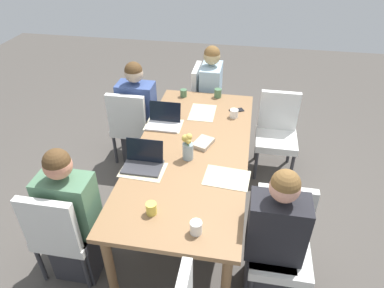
{
  "coord_description": "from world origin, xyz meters",
  "views": [
    {
      "loc": [
        -2.5,
        -0.44,
        2.54
      ],
      "look_at": [
        0.0,
        0.0,
        0.78
      ],
      "focal_mm": 32.49,
      "sensor_mm": 36.0,
      "label": 1
    }
  ],
  "objects_px": {
    "coffee_mug_near_left": "(196,227)",
    "phone_black": "(237,110)",
    "coffee_mug_centre_right": "(218,93)",
    "person_head_right_left_mid": "(211,98)",
    "person_far_right_near": "(138,118)",
    "coffee_mug_centre_left": "(234,113)",
    "flower_vase": "(188,146)",
    "chair_near_right_far": "(277,130)",
    "person_near_left_near": "(273,244)",
    "coffee_mug_far_left": "(184,93)",
    "dining_table": "(192,155)",
    "laptop_far_right_near": "(164,121)",
    "chair_head_right_left_mid": "(205,97)",
    "person_far_left_far": "(73,221)",
    "chair_far_right_near": "(131,123)",
    "laptop_far_left_far": "(143,162)",
    "coffee_mug_near_right": "(151,208)",
    "book_red_cover": "(203,143)",
    "chair_near_left_near": "(281,240)",
    "chair_far_left_far": "(62,230)"
  },
  "relations": [
    {
      "from": "coffee_mug_near_left",
      "to": "phone_black",
      "type": "distance_m",
      "value": 1.72
    },
    {
      "from": "coffee_mug_near_left",
      "to": "coffee_mug_centre_right",
      "type": "height_order",
      "value": "coffee_mug_centre_right"
    },
    {
      "from": "person_head_right_left_mid",
      "to": "person_far_right_near",
      "type": "relative_size",
      "value": 1.0
    },
    {
      "from": "coffee_mug_centre_left",
      "to": "phone_black",
      "type": "height_order",
      "value": "coffee_mug_centre_left"
    },
    {
      "from": "coffee_mug_centre_right",
      "to": "flower_vase",
      "type": "bearing_deg",
      "value": 174.14
    },
    {
      "from": "person_far_right_near",
      "to": "chair_near_right_far",
      "type": "bearing_deg",
      "value": -87.63
    },
    {
      "from": "person_near_left_near",
      "to": "chair_near_right_far",
      "type": "distance_m",
      "value": 1.62
    },
    {
      "from": "person_near_left_near",
      "to": "coffee_mug_far_left",
      "type": "distance_m",
      "value": 2.06
    },
    {
      "from": "dining_table",
      "to": "coffee_mug_centre_left",
      "type": "xyz_separation_m",
      "value": [
        0.63,
        -0.33,
        0.11
      ]
    },
    {
      "from": "dining_table",
      "to": "laptop_far_right_near",
      "type": "relative_size",
      "value": 7.06
    },
    {
      "from": "chair_head_right_left_mid",
      "to": "coffee_mug_near_left",
      "type": "bearing_deg",
      "value": -173.36
    },
    {
      "from": "flower_vase",
      "to": "coffee_mug_near_left",
      "type": "bearing_deg",
      "value": -165.62
    },
    {
      "from": "person_far_right_near",
      "to": "coffee_mug_centre_left",
      "type": "bearing_deg",
      "value": -97.32
    },
    {
      "from": "person_far_left_far",
      "to": "chair_far_right_near",
      "type": "xyz_separation_m",
      "value": [
        1.52,
        0.03,
        -0.03
      ]
    },
    {
      "from": "dining_table",
      "to": "chair_far_right_near",
      "type": "distance_m",
      "value": 1.09
    },
    {
      "from": "phone_black",
      "to": "laptop_far_left_far",
      "type": "bearing_deg",
      "value": 28.82
    },
    {
      "from": "chair_far_right_near",
      "to": "coffee_mug_near_right",
      "type": "xyz_separation_m",
      "value": [
        -1.52,
        -0.67,
        0.28
      ]
    },
    {
      "from": "person_far_left_far",
      "to": "coffee_mug_centre_right",
      "type": "height_order",
      "value": "person_far_left_far"
    },
    {
      "from": "person_near_left_near",
      "to": "book_red_cover",
      "type": "height_order",
      "value": "person_near_left_near"
    },
    {
      "from": "coffee_mug_far_left",
      "to": "person_far_left_far",
      "type": "bearing_deg",
      "value": 164.29
    },
    {
      "from": "chair_head_right_left_mid",
      "to": "chair_far_right_near",
      "type": "distance_m",
      "value": 1.07
    },
    {
      "from": "chair_near_left_near",
      "to": "laptop_far_left_far",
      "type": "bearing_deg",
      "value": 71.28
    },
    {
      "from": "chair_near_right_far",
      "to": "flower_vase",
      "type": "xyz_separation_m",
      "value": [
        -0.98,
        0.81,
        0.36
      ]
    },
    {
      "from": "dining_table",
      "to": "coffee_mug_far_left",
      "type": "distance_m",
      "value": 1.04
    },
    {
      "from": "laptop_far_right_near",
      "to": "phone_black",
      "type": "height_order",
      "value": "laptop_far_right_near"
    },
    {
      "from": "chair_near_right_far",
      "to": "coffee_mug_centre_right",
      "type": "distance_m",
      "value": 0.77
    },
    {
      "from": "person_far_left_far",
      "to": "laptop_far_left_far",
      "type": "bearing_deg",
      "value": -40.39
    },
    {
      "from": "dining_table",
      "to": "laptop_far_left_far",
      "type": "distance_m",
      "value": 0.49
    },
    {
      "from": "chair_far_left_far",
      "to": "phone_black",
      "type": "height_order",
      "value": "chair_far_left_far"
    },
    {
      "from": "book_red_cover",
      "to": "coffee_mug_centre_right",
      "type": "bearing_deg",
      "value": 18.63
    },
    {
      "from": "person_head_right_left_mid",
      "to": "chair_far_right_near",
      "type": "xyz_separation_m",
      "value": [
        -0.71,
        0.81,
        -0.03
      ]
    },
    {
      "from": "coffee_mug_far_left",
      "to": "chair_far_right_near",
      "type": "bearing_deg",
      "value": 118.93
    },
    {
      "from": "laptop_far_left_far",
      "to": "coffee_mug_near_left",
      "type": "relative_size",
      "value": 3.38
    },
    {
      "from": "chair_near_right_far",
      "to": "coffee_mug_near_right",
      "type": "height_order",
      "value": "chair_near_right_far"
    },
    {
      "from": "person_near_left_near",
      "to": "person_head_right_left_mid",
      "type": "distance_m",
      "value": 2.31
    },
    {
      "from": "coffee_mug_far_left",
      "to": "laptop_far_left_far",
      "type": "bearing_deg",
      "value": 176.45
    },
    {
      "from": "dining_table",
      "to": "coffee_mug_near_right",
      "type": "relative_size",
      "value": 25.06
    },
    {
      "from": "flower_vase",
      "to": "coffee_mug_near_right",
      "type": "xyz_separation_m",
      "value": [
        -0.68,
        0.13,
        -0.08
      ]
    },
    {
      "from": "person_head_right_left_mid",
      "to": "coffee_mug_far_left",
      "type": "distance_m",
      "value": 0.55
    },
    {
      "from": "person_far_left_far",
      "to": "coffee_mug_centre_right",
      "type": "xyz_separation_m",
      "value": [
        1.87,
        -0.9,
        0.25
      ]
    },
    {
      "from": "person_far_right_near",
      "to": "coffee_mug_centre_left",
      "type": "height_order",
      "value": "person_far_right_near"
    },
    {
      "from": "chair_near_left_near",
      "to": "coffee_mug_near_left",
      "type": "distance_m",
      "value": 0.7
    },
    {
      "from": "person_near_left_near",
      "to": "chair_near_right_far",
      "type": "relative_size",
      "value": 1.33
    },
    {
      "from": "flower_vase",
      "to": "laptop_far_left_far",
      "type": "distance_m",
      "value": 0.39
    },
    {
      "from": "coffee_mug_centre_left",
      "to": "phone_black",
      "type": "distance_m",
      "value": 0.14
    },
    {
      "from": "dining_table",
      "to": "chair_near_left_near",
      "type": "distance_m",
      "value": 1.07
    },
    {
      "from": "chair_far_left_far",
      "to": "flower_vase",
      "type": "relative_size",
      "value": 3.6
    },
    {
      "from": "person_far_right_near",
      "to": "laptop_far_left_far",
      "type": "distance_m",
      "value": 1.19
    },
    {
      "from": "dining_table",
      "to": "person_far_right_near",
      "type": "distance_m",
      "value": 1.09
    },
    {
      "from": "coffee_mug_far_left",
      "to": "phone_black",
      "type": "height_order",
      "value": "coffee_mug_far_left"
    }
  ]
}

